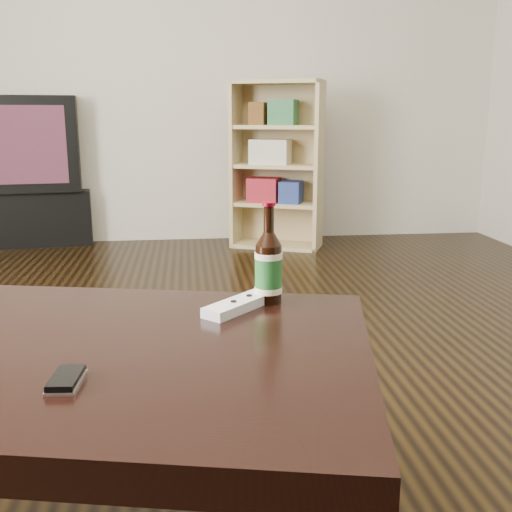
{
  "coord_description": "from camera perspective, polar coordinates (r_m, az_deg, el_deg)",
  "views": [
    {
      "loc": [
        0.15,
        -1.56,
        0.93
      ],
      "look_at": [
        0.31,
        -0.19,
        0.61
      ],
      "focal_mm": 42.0,
      "sensor_mm": 36.0,
      "label": 1
    }
  ],
  "objects": [
    {
      "name": "tv",
      "position": [
        4.74,
        -21.88,
        9.92
      ],
      "size": [
        0.95,
        0.66,
        0.67
      ],
      "rotation": [
        0.0,
        0.0,
        0.13
      ],
      "color": "black",
      "rests_on": "tv_stand"
    },
    {
      "name": "remote",
      "position": [
        1.39,
        -1.54,
        -4.61
      ],
      "size": [
        0.19,
        0.19,
        0.03
      ],
      "rotation": [
        0.0,
        0.0,
        -0.77
      ],
      "color": "silver",
      "rests_on": "coffee_table"
    },
    {
      "name": "phone",
      "position": [
        1.07,
        -17.64,
        -11.17
      ],
      "size": [
        0.06,
        0.1,
        0.02
      ],
      "rotation": [
        0.0,
        0.0,
        -0.08
      ],
      "color": "silver",
      "rests_on": "coffee_table"
    },
    {
      "name": "floor",
      "position": [
        1.82,
        -10.82,
        -17.96
      ],
      "size": [
        5.0,
        6.0,
        0.01
      ],
      "primitive_type": "cube",
      "color": "black",
      "rests_on": "ground"
    },
    {
      "name": "coffee_table",
      "position": [
        1.29,
        -20.26,
        -10.49
      ],
      "size": [
        1.46,
        1.04,
        0.5
      ],
      "rotation": [
        0.0,
        0.0,
        -0.22
      ],
      "color": "black",
      "rests_on": "floor"
    },
    {
      "name": "beer_bottle",
      "position": [
        1.42,
        1.2,
        -1.1
      ],
      "size": [
        0.08,
        0.08,
        0.24
      ],
      "rotation": [
        0.0,
        0.0,
        -0.27
      ],
      "color": "black",
      "rests_on": "coffee_table"
    },
    {
      "name": "wall_back",
      "position": [
        4.59,
        -8.88,
        18.34
      ],
      "size": [
        5.0,
        0.02,
        2.7
      ],
      "primitive_type": "cube",
      "color": "beige",
      "rests_on": "ground"
    },
    {
      "name": "bookshelf",
      "position": [
        4.3,
        1.99,
        8.92
      ],
      "size": [
        0.69,
        0.5,
        1.17
      ],
      "rotation": [
        0.0,
        0.0,
        -0.39
      ],
      "color": "tan",
      "rests_on": "floor"
    },
    {
      "name": "tv_stand",
      "position": [
        4.8,
        -21.33,
        3.57
      ],
      "size": [
        1.05,
        0.62,
        0.4
      ],
      "primitive_type": "cube",
      "rotation": [
        0.0,
        0.0,
        0.13
      ],
      "color": "black",
      "rests_on": "floor"
    }
  ]
}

